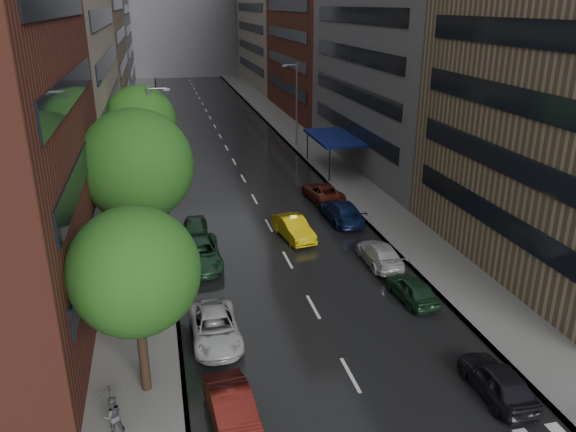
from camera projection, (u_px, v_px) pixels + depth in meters
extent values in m
cube|color=black|center=(222.00, 140.00, 66.23)|extent=(14.00, 140.00, 0.01)
cube|color=gray|center=(144.00, 143.00, 64.29)|extent=(4.00, 140.00, 0.15)
cube|color=gray|center=(296.00, 135.00, 68.13)|extent=(4.00, 140.00, 0.15)
cube|color=#937A5B|center=(89.00, 37.00, 71.87)|extent=(8.00, 28.00, 22.00)
cube|color=slate|center=(395.00, 39.00, 52.43)|extent=(8.00, 28.00, 24.00)
cube|color=gray|center=(271.00, 10.00, 104.50)|extent=(8.00, 32.00, 28.00)
cylinder|color=#382619|center=(142.00, 346.00, 22.57)|extent=(0.40, 0.40, 4.44)
sphere|color=#1E5116|center=(134.00, 271.00, 21.38)|extent=(5.08, 5.08, 5.08)
cylinder|color=#382619|center=(143.00, 234.00, 32.15)|extent=(0.40, 0.40, 5.46)
sphere|color=#1E5116|center=(136.00, 165.00, 30.70)|extent=(6.24, 6.24, 6.24)
cylinder|color=#382619|center=(145.00, 165.00, 46.76)|extent=(0.40, 0.40, 4.97)
sphere|color=#1E5116|center=(141.00, 121.00, 45.43)|extent=(5.68, 5.68, 5.68)
imported|color=yellow|center=(294.00, 228.00, 38.32)|extent=(2.30, 4.71, 1.48)
imported|color=#561511|center=(233.00, 412.00, 21.10)|extent=(1.97, 4.59, 1.47)
imported|color=silver|center=(215.00, 328.00, 26.69)|extent=(2.28, 4.87, 1.35)
imported|color=#1C3F28|center=(200.00, 253.00, 34.41)|extent=(2.50, 5.39, 1.50)
imported|color=#17341F|center=(195.00, 230.00, 38.03)|extent=(2.06, 4.34, 1.44)
imported|color=black|center=(498.00, 380.00, 22.89)|extent=(1.72, 4.21, 1.43)
imported|color=#183520|center=(412.00, 289.00, 30.32)|extent=(1.85, 4.06, 1.35)
imported|color=#B8B8B8|center=(380.00, 254.00, 34.53)|extent=(2.00, 4.70, 1.35)
imported|color=#0E1B41|center=(342.00, 211.00, 41.29)|extent=(2.31, 5.43, 1.56)
imported|color=#5D1D12|center=(323.00, 192.00, 45.81)|extent=(2.74, 5.20, 1.39)
imported|color=#46454A|center=(113.00, 416.00, 20.63)|extent=(0.91, 0.80, 1.55)
imported|color=black|center=(110.00, 396.00, 20.32)|extent=(0.96, 0.98, 0.88)
cylinder|color=gray|center=(153.00, 143.00, 44.72)|extent=(0.18, 0.18, 9.00)
cube|color=gray|center=(166.00, 90.00, 43.52)|extent=(0.50, 0.22, 0.16)
cylinder|color=gray|center=(297.00, 105.00, 61.69)|extent=(0.18, 0.18, 9.00)
cube|color=gray|center=(284.00, 66.00, 59.90)|extent=(0.50, 0.22, 0.16)
cube|color=navy|center=(334.00, 138.00, 53.38)|extent=(4.00, 8.00, 0.25)
cylinder|color=black|center=(329.00, 164.00, 50.12)|extent=(0.12, 0.12, 3.00)
cylinder|color=black|center=(307.00, 145.00, 57.03)|extent=(0.12, 0.12, 3.00)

